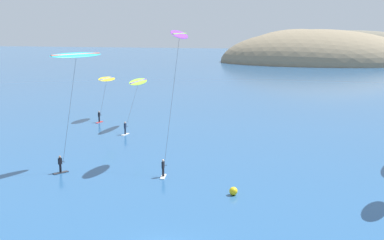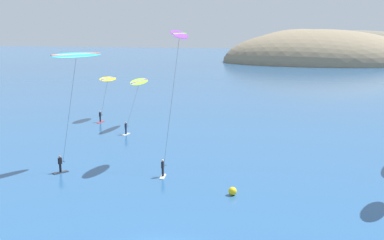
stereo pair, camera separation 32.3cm
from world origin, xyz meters
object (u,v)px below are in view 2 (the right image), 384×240
at_px(marker_buoy, 233,191).
at_px(kitesurfer_cyan, 75,64).
at_px(kitesurfer_lime, 138,85).
at_px(kitesurfer_purple, 178,45).
at_px(kitesurfer_yellow, 107,82).

bearing_deg(marker_buoy, kitesurfer_cyan, 165.26).
bearing_deg(kitesurfer_lime, kitesurfer_purple, -56.94).
height_order(kitesurfer_lime, kitesurfer_yellow, kitesurfer_lime).
xyz_separation_m(kitesurfer_yellow, marker_buoy, (23.99, -29.05, -5.35)).
relative_size(kitesurfer_purple, marker_buoy, 19.40).
height_order(kitesurfer_purple, marker_buoy, kitesurfer_purple).
bearing_deg(marker_buoy, kitesurfer_purple, 129.57).
height_order(kitesurfer_yellow, marker_buoy, kitesurfer_yellow).
bearing_deg(kitesurfer_yellow, kitesurfer_cyan, -72.45).
xyz_separation_m(kitesurfer_cyan, kitesurfer_lime, (-1.03, 19.84, -4.33)).
height_order(kitesurfer_purple, kitesurfer_lime, kitesurfer_purple).
relative_size(kitesurfer_yellow, marker_buoy, 9.25).
distance_m(kitesurfer_yellow, marker_buoy, 38.05).
distance_m(kitesurfer_cyan, kitesurfer_lime, 20.33).
xyz_separation_m(kitesurfer_purple, marker_buoy, (7.05, -8.53, -11.66)).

